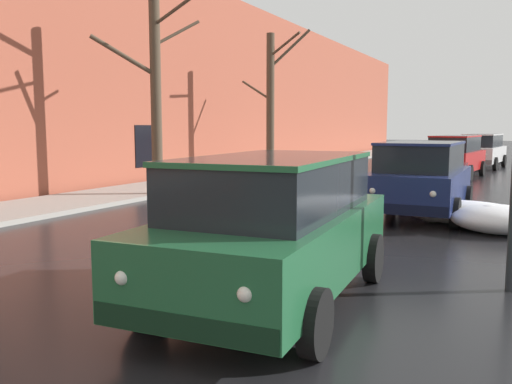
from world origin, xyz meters
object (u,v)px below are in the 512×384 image
at_px(bare_tree_far_down_block, 271,102).
at_px(sedan_maroon_parked_kerbside_mid, 437,169).
at_px(suv_darkblue_parked_kerbside_close, 420,176).
at_px(sedan_silver_at_far_intersection, 488,149).
at_px(bare_tree_mid_block, 155,77).
at_px(suv_white_queued_behind_truck, 482,150).
at_px(suv_red_parked_far_down_block, 455,155).
at_px(suv_green_approaching_near_lane, 275,224).

height_order(bare_tree_far_down_block, sedan_maroon_parked_kerbside_mid, bare_tree_far_down_block).
bearing_deg(suv_darkblue_parked_kerbside_close, sedan_silver_at_far_intersection, 90.53).
relative_size(bare_tree_mid_block, suv_darkblue_parked_kerbside_close, 1.69).
relative_size(bare_tree_far_down_block, suv_white_queued_behind_truck, 1.35).
bearing_deg(suv_red_parked_far_down_block, suv_green_approaching_near_lane, -89.39).
bearing_deg(sedan_silver_at_far_intersection, bare_tree_far_down_block, -113.60).
distance_m(bare_tree_far_down_block, suv_red_parked_far_down_block, 8.27).
height_order(bare_tree_far_down_block, suv_red_parked_far_down_block, bare_tree_far_down_block).
bearing_deg(suv_darkblue_parked_kerbside_close, bare_tree_far_down_block, 134.27).
xyz_separation_m(suv_green_approaching_near_lane, suv_darkblue_parked_kerbside_close, (0.38, 7.49, -0.00)).
height_order(suv_darkblue_parked_kerbside_close, sedan_maroon_parked_kerbside_mid, suv_darkblue_parked_kerbside_close).
distance_m(bare_tree_mid_block, sedan_maroon_parked_kerbside_mid, 9.79).
bearing_deg(bare_tree_mid_block, suv_darkblue_parked_kerbside_close, 0.37).
bearing_deg(sedan_maroon_parked_kerbside_mid, bare_tree_far_down_block, 161.37).
distance_m(bare_tree_mid_block, suv_green_approaching_near_lane, 10.91).
xyz_separation_m(bare_tree_far_down_block, sedan_maroon_parked_kerbside_mid, (7.44, -2.51, -2.53)).
distance_m(sedan_maroon_parked_kerbside_mid, suv_red_parked_far_down_block, 5.63).
bearing_deg(bare_tree_far_down_block, suv_red_parked_far_down_block, 23.07).
bearing_deg(bare_tree_mid_block, suv_white_queued_behind_truck, 66.07).
bearing_deg(sedan_maroon_parked_kerbside_mid, suv_red_parked_far_down_block, 91.24).
bearing_deg(sedan_maroon_parked_kerbside_mid, bare_tree_mid_block, -142.83).
distance_m(bare_tree_far_down_block, sedan_maroon_parked_kerbside_mid, 8.24).
xyz_separation_m(sedan_maroon_parked_kerbside_mid, suv_red_parked_far_down_block, (-0.12, 5.62, 0.24)).
height_order(suv_green_approaching_near_lane, suv_red_parked_far_down_block, same).
height_order(bare_tree_far_down_block, suv_darkblue_parked_kerbside_close, bare_tree_far_down_block).
distance_m(bare_tree_far_down_block, suv_green_approaching_near_lane, 17.46).
distance_m(bare_tree_mid_block, bare_tree_far_down_block, 8.16).
bearing_deg(bare_tree_far_down_block, suv_green_approaching_near_lane, -64.28).
bearing_deg(suv_red_parked_far_down_block, bare_tree_mid_block, -123.02).
bearing_deg(suv_green_approaching_near_lane, sedan_silver_at_far_intersection, 89.74).
relative_size(suv_green_approaching_near_lane, suv_red_parked_far_down_block, 0.96).
bearing_deg(suv_green_approaching_near_lane, bare_tree_mid_block, 135.32).
relative_size(suv_white_queued_behind_truck, sedan_silver_at_far_intersection, 1.19).
relative_size(bare_tree_far_down_block, suv_green_approaching_near_lane, 1.39).
xyz_separation_m(sedan_maroon_parked_kerbside_mid, sedan_silver_at_far_intersection, (0.23, 20.04, -0.00)).
bearing_deg(sedan_maroon_parked_kerbside_mid, sedan_silver_at_far_intersection, 89.36).
distance_m(suv_white_queued_behind_truck, sedan_silver_at_far_intersection, 7.91).
xyz_separation_m(sedan_maroon_parked_kerbside_mid, suv_white_queued_behind_truck, (0.45, 12.14, 0.24)).
bearing_deg(suv_red_parked_far_down_block, bare_tree_far_down_block, -156.93).
distance_m(sedan_maroon_parked_kerbside_mid, suv_white_queued_behind_truck, 12.15).
relative_size(bare_tree_mid_block, suv_white_queued_behind_truck, 1.53).
height_order(bare_tree_mid_block, sedan_silver_at_far_intersection, bare_tree_mid_block).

